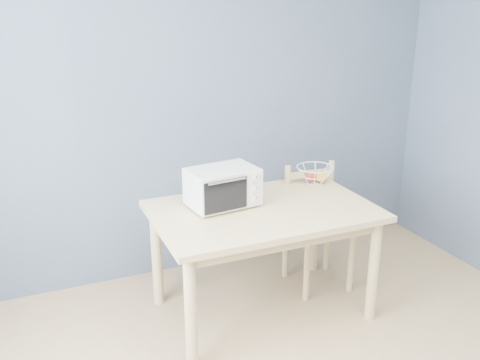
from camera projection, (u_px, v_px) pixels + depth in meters
name	position (u px, v px, depth m)	size (l,w,h in m)	color
room	(388.00, 212.00, 1.92)	(4.01, 4.51, 2.61)	tan
dining_table	(263.00, 223.00, 3.45)	(1.40, 0.90, 0.75)	#D6BB80
toaster_oven	(220.00, 187.00, 3.39)	(0.46, 0.37, 0.25)	white
fruit_basket	(314.00, 174.00, 3.86)	(0.33, 0.33, 0.12)	silver
dining_chair	(316.00, 227.00, 3.89)	(0.44, 0.44, 0.89)	#D6BB80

